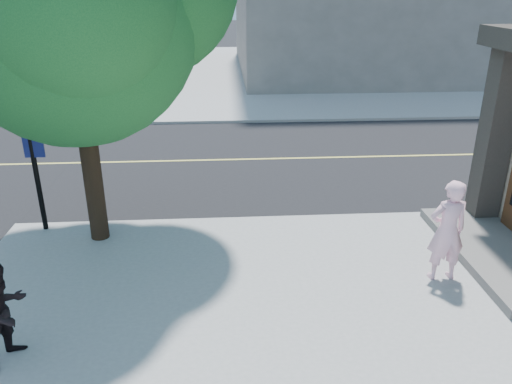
{
  "coord_description": "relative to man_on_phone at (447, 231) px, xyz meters",
  "views": [
    {
      "loc": [
        3.82,
        -10.68,
        5.2
      ],
      "look_at": [
        4.44,
        -1.32,
        1.3
      ],
      "focal_mm": 35.32,
      "sensor_mm": 36.0,
      "label": 1
    }
  ],
  "objects": [
    {
      "name": "pedestrian",
      "position": [
        -7.13,
        -1.69,
        -0.18
      ],
      "size": [
        0.88,
        0.95,
        1.59
      ],
      "primitive_type": "imported",
      "rotation": [
        0.0,
        0.0,
        1.12
      ],
      "color": "black",
      "rests_on": "sidewalk_se"
    },
    {
      "name": "ground",
      "position": [
        -7.78,
        2.86,
        -1.09
      ],
      "size": [
        140.0,
        140.0,
        0.0
      ],
      "primitive_type": "plane",
      "color": "black",
      "rests_on": "ground"
    },
    {
      "name": "sidewalk_ne",
      "position": [
        5.72,
        24.36,
        -1.03
      ],
      "size": [
        29.0,
        25.0,
        0.12
      ],
      "primitive_type": "cube",
      "color": "#9A9A9A",
      "rests_on": "ground"
    },
    {
      "name": "man_on_phone",
      "position": [
        0.0,
        0.0,
        0.0
      ],
      "size": [
        0.74,
        0.51,
        1.94
      ],
      "primitive_type": "imported",
      "rotation": [
        0.0,
        0.0,
        3.21
      ],
      "color": "#FCBED6",
      "rests_on": "sidewalk_se"
    },
    {
      "name": "road_ew",
      "position": [
        -7.78,
        7.36,
        -1.08
      ],
      "size": [
        140.0,
        9.0,
        0.01
      ],
      "primitive_type": "cube",
      "color": "black",
      "rests_on": "ground"
    }
  ]
}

